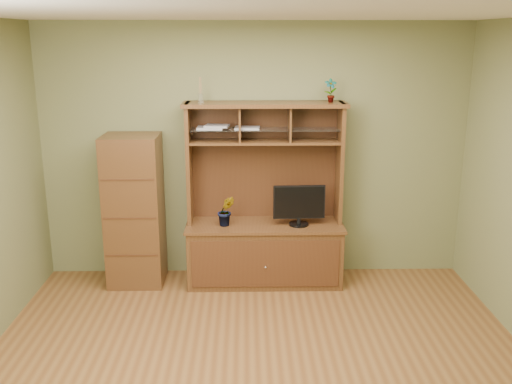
{
  "coord_description": "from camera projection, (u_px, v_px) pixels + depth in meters",
  "views": [
    {
      "loc": [
        -0.09,
        -3.96,
        2.54
      ],
      "look_at": [
        0.01,
        1.2,
        1.13
      ],
      "focal_mm": 40.0,
      "sensor_mm": 36.0,
      "label": 1
    }
  ],
  "objects": [
    {
      "name": "orchid_plant",
      "position": [
        226.0,
        211.0,
        5.86
      ],
      "size": [
        0.19,
        0.16,
        0.32
      ],
      "primitive_type": "imported",
      "rotation": [
        0.0,
        0.0,
        0.12
      ],
      "color": "#32521C",
      "rests_on": "media_hutch"
    },
    {
      "name": "magazines",
      "position": [
        224.0,
        127.0,
        5.79
      ],
      "size": [
        0.64,
        0.22,
        0.04
      ],
      "color": "#A7A7AB",
      "rests_on": "media_hutch"
    },
    {
      "name": "monitor",
      "position": [
        299.0,
        205.0,
        5.85
      ],
      "size": [
        0.53,
        0.2,
        0.42
      ],
      "rotation": [
        0.0,
        0.0,
        0.04
      ],
      "color": "black",
      "rests_on": "media_hutch"
    },
    {
      "name": "media_hutch",
      "position": [
        265.0,
        234.0,
        6.02
      ],
      "size": [
        1.66,
        0.61,
        1.9
      ],
      "color": "#3F2412",
      "rests_on": "room"
    },
    {
      "name": "top_plant",
      "position": [
        331.0,
        90.0,
        5.71
      ],
      "size": [
        0.13,
        0.09,
        0.24
      ],
      "primitive_type": "imported",
      "rotation": [
        0.0,
        0.0,
        0.01
      ],
      "color": "#3A6B25",
      "rests_on": "media_hutch"
    },
    {
      "name": "reed_diffuser",
      "position": [
        200.0,
        93.0,
        5.69
      ],
      "size": [
        0.05,
        0.05,
        0.25
      ],
      "color": "silver",
      "rests_on": "media_hutch"
    },
    {
      "name": "side_cabinet",
      "position": [
        134.0,
        211.0,
        5.92
      ],
      "size": [
        0.57,
        0.52,
        1.58
      ],
      "color": "#3F2412",
      "rests_on": "room"
    },
    {
      "name": "room",
      "position": [
        258.0,
        206.0,
        4.13
      ],
      "size": [
        4.54,
        4.04,
        2.74
      ],
      "color": "brown",
      "rests_on": "ground"
    }
  ]
}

